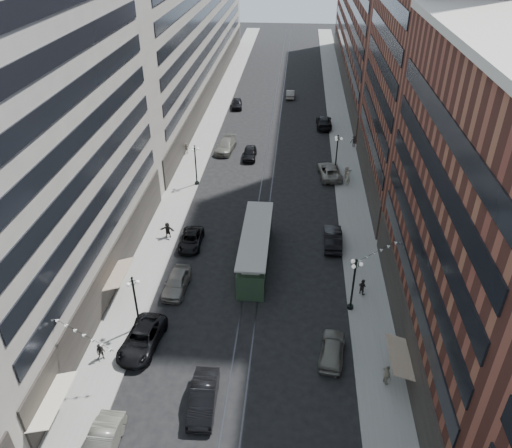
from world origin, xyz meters
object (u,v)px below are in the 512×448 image
(car_12, at_px, (324,122))
(pedestrian_6, at_px, (187,148))
(streetcar, at_px, (256,249))
(pedestrian_5, at_px, (168,230))
(pedestrian_2, at_px, (101,352))
(lamppost_sw_mid, at_px, (196,164))
(car_1, at_px, (102,446))
(car_10, at_px, (333,238))
(pedestrian_8, at_px, (347,178))
(car_9, at_px, (237,104))
(lamppost_sw_far, at_px, (136,301))
(car_13, at_px, (250,153))
(car_7, at_px, (191,240))
(car_extra_0, at_px, (177,282))
(pedestrian_9, at_px, (354,141))
(car_5, at_px, (203,397))
(pedestrian_7, at_px, (362,286))
(lamppost_se_far, at_px, (353,283))
(car_8, at_px, (226,146))
(car_4, at_px, (332,349))
(car_11, at_px, (330,171))
(pedestrian_extra_1, at_px, (347,173))
(car_2, at_px, (142,339))
(pedestrian_4, at_px, (387,375))
(lamppost_se_mid, at_px, (337,153))
(car_14, at_px, (290,94))

(car_12, relative_size, pedestrian_6, 3.72)
(streetcar, relative_size, pedestrian_5, 7.13)
(pedestrian_2, bearing_deg, lamppost_sw_mid, 81.53)
(car_1, height_order, car_10, car_10)
(pedestrian_5, height_order, pedestrian_8, pedestrian_8)
(streetcar, height_order, car_9, streetcar)
(lamppost_sw_far, height_order, car_13, lamppost_sw_far)
(car_7, height_order, car_10, car_10)
(pedestrian_2, relative_size, car_9, 0.33)
(car_extra_0, bearing_deg, car_12, 73.42)
(car_9, bearing_deg, pedestrian_2, -99.38)
(car_7, relative_size, car_9, 1.07)
(car_1, height_order, pedestrian_9, pedestrian_9)
(streetcar, xyz_separation_m, car_12, (8.20, 39.06, -0.73))
(car_12, bearing_deg, pedestrian_6, 31.90)
(car_5, relative_size, pedestrian_7, 3.30)
(lamppost_sw_far, height_order, lamppost_se_far, same)
(car_9, distance_m, car_13, 22.40)
(car_8, bearing_deg, car_10, -51.65)
(car_13, relative_size, pedestrian_8, 2.39)
(car_10, bearing_deg, car_5, 65.66)
(car_4, bearing_deg, car_7, -38.06)
(lamppost_sw_far, distance_m, car_11, 35.65)
(pedestrian_extra_1, bearing_deg, car_5, -160.91)
(car_extra_0, bearing_deg, lamppost_se_far, -2.71)
(car_2, xyz_separation_m, car_9, (0.85, 60.02, -0.02))
(car_11, bearing_deg, pedestrian_7, 87.73)
(pedestrian_4, relative_size, car_7, 0.37)
(lamppost_sw_far, height_order, pedestrian_5, lamppost_sw_far)
(lamppost_se_far, xyz_separation_m, car_2, (-17.56, -6.04, -2.28))
(car_8, height_order, car_13, car_8)
(pedestrian_6, bearing_deg, car_extra_0, 112.27)
(pedestrian_8, relative_size, car_extra_0, 0.39)
(lamppost_se_mid, height_order, pedestrian_6, lamppost_se_mid)
(lamppost_se_mid, relative_size, car_2, 0.94)
(pedestrian_4, bearing_deg, car_7, 24.64)
(lamppost_sw_mid, xyz_separation_m, car_8, (2.31, 11.31, -2.24))
(pedestrian_6, bearing_deg, car_4, 129.68)
(lamppost_se_mid, relative_size, car_14, 1.21)
(car_4, xyz_separation_m, pedestrian_7, (3.16, 8.09, 0.13))
(car_4, xyz_separation_m, car_8, (-14.16, 40.15, 0.04))
(pedestrian_5, bearing_deg, car_1, -80.04)
(car_2, distance_m, pedestrian_8, 35.80)
(pedestrian_2, relative_size, pedestrian_7, 0.97)
(streetcar, height_order, pedestrian_9, streetcar)
(lamppost_sw_mid, bearing_deg, pedestrian_8, 3.88)
(lamppost_se_far, height_order, car_14, lamppost_se_far)
(lamppost_se_far, relative_size, pedestrian_extra_1, 2.95)
(lamppost_se_far, height_order, car_10, lamppost_se_far)
(car_9, bearing_deg, car_13, -84.42)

